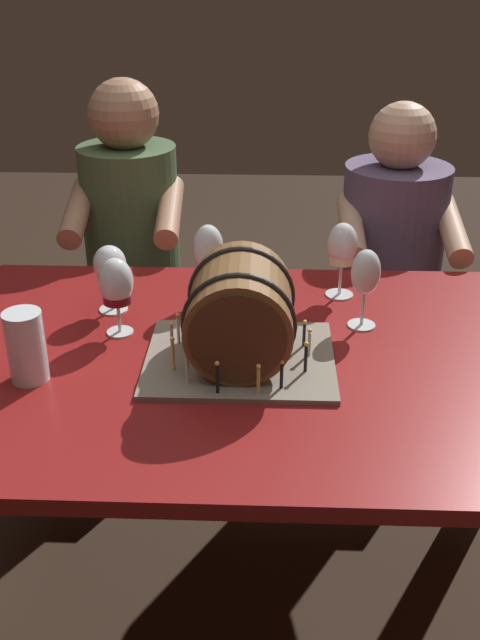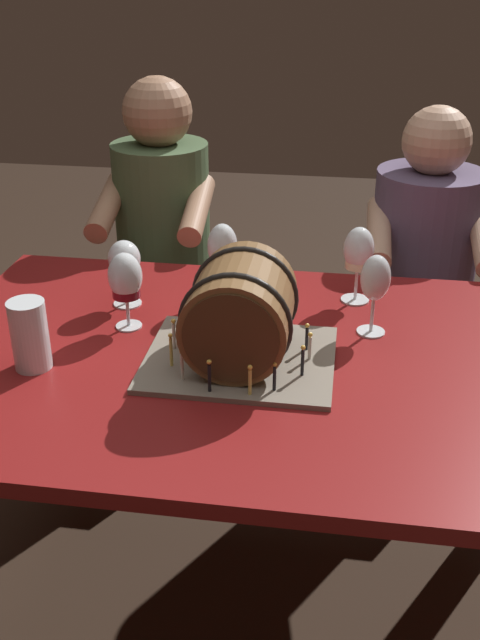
{
  "view_description": "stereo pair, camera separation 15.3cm",
  "coord_description": "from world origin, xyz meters",
  "views": [
    {
      "loc": [
        0.02,
        -1.39,
        1.54
      ],
      "look_at": [
        -0.04,
        -0.03,
        0.84
      ],
      "focal_mm": 41.23,
      "sensor_mm": 36.0,
      "label": 1
    },
    {
      "loc": [
        0.17,
        -1.38,
        1.54
      ],
      "look_at": [
        -0.04,
        -0.03,
        0.84
      ],
      "focal_mm": 41.23,
      "sensor_mm": 36.0,
      "label": 2
    }
  ],
  "objects": [
    {
      "name": "wine_glass_white",
      "position": [
        0.2,
        0.32,
        0.87
      ],
      "size": [
        0.07,
        0.07,
        0.19
      ],
      "color": "white",
      "rests_on": "dining_table"
    },
    {
      "name": "wine_glass_red",
      "position": [
        -0.32,
        0.09,
        0.86
      ],
      "size": [
        0.08,
        0.08,
        0.19
      ],
      "color": "white",
      "rests_on": "dining_table"
    },
    {
      "name": "dining_table",
      "position": [
        0.0,
        0.0,
        0.64
      ],
      "size": [
        1.5,
        0.96,
        0.74
      ],
      "color": "maroon",
      "rests_on": "ground"
    },
    {
      "name": "wine_glass_empty",
      "position": [
        0.24,
        0.15,
        0.87
      ],
      "size": [
        0.07,
        0.07,
        0.19
      ],
      "color": "white",
      "rests_on": "dining_table"
    },
    {
      "name": "ground_plane",
      "position": [
        0.0,
        0.0,
        0.0
      ],
      "size": [
        8.0,
        8.0,
        0.0
      ],
      "primitive_type": "plane",
      "color": "#332319"
    },
    {
      "name": "person_seated_right",
      "position": [
        0.41,
        0.79,
        0.52
      ],
      "size": [
        0.36,
        0.45,
        1.14
      ],
      "color": "#372D40",
      "rests_on": "ground"
    },
    {
      "name": "wine_glass_amber",
      "position": [
        -0.36,
        0.21,
        0.85
      ],
      "size": [
        0.08,
        0.08,
        0.17
      ],
      "color": "white",
      "rests_on": "dining_table"
    },
    {
      "name": "barrel_cake",
      "position": [
        -0.04,
        -0.03,
        0.85
      ],
      "size": [
        0.4,
        0.33,
        0.24
      ],
      "color": "gray",
      "rests_on": "dining_table"
    },
    {
      "name": "person_seated_left",
      "position": [
        -0.41,
        0.79,
        0.54
      ],
      "size": [
        0.35,
        0.46,
        1.2
      ],
      "color": "#2A3A24",
      "rests_on": "ground"
    },
    {
      "name": "beer_pint",
      "position": [
        -0.47,
        -0.11,
        0.81
      ],
      "size": [
        0.08,
        0.08,
        0.15
      ],
      "color": "white",
      "rests_on": "dining_table"
    },
    {
      "name": "wine_glass_rose",
      "position": [
        -0.12,
        0.27,
        0.87
      ],
      "size": [
        0.07,
        0.07,
        0.2
      ],
      "color": "white",
      "rests_on": "dining_table"
    }
  ]
}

